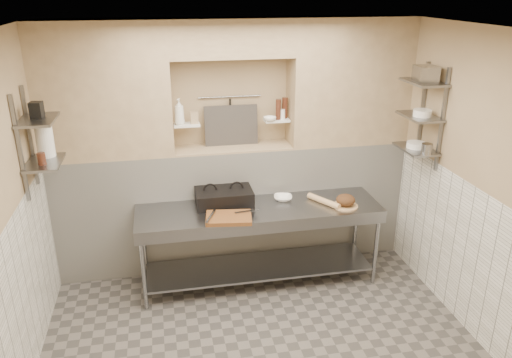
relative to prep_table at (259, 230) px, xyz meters
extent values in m
cube|color=silver|center=(-0.19, -1.18, 2.21)|extent=(4.00, 3.90, 0.10)
cube|color=tan|center=(1.86, -1.18, 0.76)|extent=(0.10, 3.90, 2.80)
cube|color=tan|center=(-0.19, 0.82, 0.76)|extent=(4.00, 0.10, 2.80)
cube|color=white|center=(-0.19, 0.57, 0.06)|extent=(4.00, 0.40, 1.40)
cube|color=tan|center=(-0.19, 0.57, 0.77)|extent=(1.30, 0.40, 0.02)
cube|color=tan|center=(-1.51, 0.57, 1.46)|extent=(1.35, 0.40, 1.40)
cube|color=tan|center=(1.14, 0.57, 1.46)|extent=(1.35, 0.40, 1.40)
cube|color=tan|center=(-0.19, 0.57, 1.96)|extent=(1.30, 0.40, 0.40)
cube|color=white|center=(-2.18, -1.18, 0.06)|extent=(0.02, 3.90, 1.40)
cube|color=white|center=(1.80, -1.18, 0.06)|extent=(0.02, 3.90, 1.40)
cube|color=white|center=(-0.69, 0.57, 1.06)|extent=(0.28, 0.16, 0.02)
cube|color=white|center=(0.31, 0.57, 1.06)|extent=(0.28, 0.16, 0.02)
cylinder|color=gray|center=(-0.19, 0.74, 1.31)|extent=(0.70, 0.02, 0.02)
cylinder|color=black|center=(-0.19, 0.72, 1.14)|extent=(0.02, 0.02, 0.30)
cube|color=#383330|center=(-0.19, 0.67, 1.00)|extent=(0.60, 0.08, 0.45)
cube|color=slate|center=(-2.16, 0.07, 1.16)|extent=(0.03, 0.03, 0.95)
cube|color=slate|center=(-2.16, -0.33, 1.16)|extent=(0.03, 0.03, 0.95)
cube|color=slate|center=(-2.03, -0.13, 0.96)|extent=(0.30, 0.50, 0.02)
cube|color=slate|center=(-2.03, -0.13, 1.36)|extent=(0.30, 0.50, 0.03)
cube|color=slate|center=(1.79, 0.07, 1.21)|extent=(0.03, 0.03, 1.05)
cube|color=slate|center=(1.79, -0.33, 1.21)|extent=(0.03, 0.03, 1.05)
cube|color=slate|center=(1.65, -0.13, 0.86)|extent=(0.30, 0.50, 0.02)
cube|color=slate|center=(1.65, -0.13, 1.21)|extent=(0.30, 0.50, 0.02)
cube|color=slate|center=(1.65, -0.13, 1.56)|extent=(0.30, 0.50, 0.03)
cube|color=gray|center=(0.00, 0.02, 0.24)|extent=(2.60, 0.70, 0.04)
cube|color=gray|center=(0.00, 0.02, -0.46)|extent=(2.45, 0.60, 0.03)
cube|color=gray|center=(0.00, -0.31, 0.18)|extent=(2.60, 0.02, 0.12)
cylinder|color=gray|center=(-1.24, -0.27, -0.21)|extent=(0.04, 0.04, 0.86)
cylinder|color=gray|center=(-1.24, 0.31, -0.21)|extent=(0.04, 0.04, 0.86)
cylinder|color=gray|center=(1.24, -0.27, -0.21)|extent=(0.04, 0.04, 0.86)
cylinder|color=gray|center=(1.24, 0.31, -0.21)|extent=(0.04, 0.04, 0.86)
cube|color=black|center=(-0.35, 0.21, 0.31)|extent=(0.61, 0.44, 0.11)
cube|color=black|center=(-0.35, 0.21, 0.40)|extent=(0.61, 0.44, 0.06)
cube|color=brown|center=(-0.36, -0.21, 0.28)|extent=(0.50, 0.38, 0.04)
cube|color=gray|center=(-0.16, -0.15, 0.31)|extent=(0.25, 0.06, 0.01)
cylinder|color=gray|center=(-0.54, -0.21, 0.32)|extent=(0.13, 0.26, 0.03)
imported|color=white|center=(0.30, 0.16, 0.28)|extent=(0.24, 0.24, 0.05)
cylinder|color=tan|center=(0.70, -0.02, 0.29)|extent=(0.28, 0.40, 0.06)
cylinder|color=tan|center=(0.91, -0.13, 0.27)|extent=(0.27, 0.27, 0.02)
ellipsoid|color=#4C2D19|center=(0.91, -0.13, 0.33)|extent=(0.20, 0.20, 0.12)
imported|color=white|center=(-0.76, 0.54, 1.21)|extent=(0.14, 0.14, 0.28)
cube|color=tan|center=(-0.61, 0.56, 1.13)|extent=(0.08, 0.08, 0.12)
imported|color=white|center=(0.22, 0.51, 1.09)|extent=(0.18, 0.18, 0.04)
cylinder|color=#401E12|center=(0.41, 0.60, 1.19)|extent=(0.06, 0.06, 0.23)
cylinder|color=#401E12|center=(0.32, 0.55, 1.18)|extent=(0.06, 0.06, 0.23)
cylinder|color=white|center=(0.37, 0.56, 1.12)|extent=(0.06, 0.06, 0.11)
cylinder|color=white|center=(-2.03, 0.02, 1.13)|extent=(0.16, 0.16, 0.31)
cylinder|color=#401E12|center=(-2.03, -0.22, 1.02)|extent=(0.07, 0.07, 0.11)
cube|color=black|center=(-2.03, -0.11, 1.44)|extent=(0.12, 0.12, 0.14)
cylinder|color=white|center=(1.65, -0.13, 0.90)|extent=(0.20, 0.20, 0.06)
cylinder|color=gray|center=(1.65, -0.35, 0.92)|extent=(0.11, 0.11, 0.11)
cylinder|color=white|center=(1.65, -0.18, 1.25)|extent=(0.18, 0.18, 0.07)
cube|color=gray|center=(1.65, -0.15, 1.65)|extent=(0.22, 0.26, 0.15)
camera|label=1|loc=(-0.98, -4.71, 2.47)|focal=35.00mm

